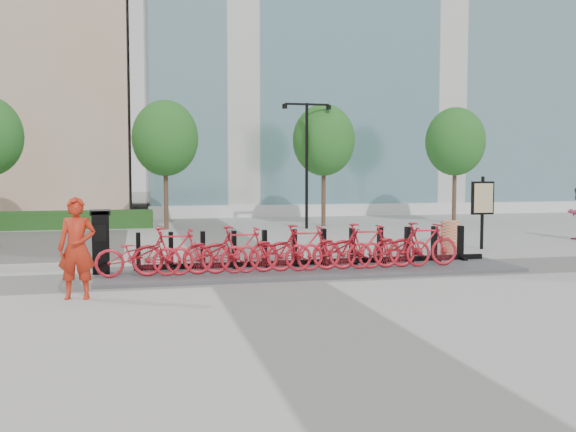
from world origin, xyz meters
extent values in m
plane|color=#999999|center=(0.00, 0.00, 0.00)|extent=(120.00, 120.00, 0.00)
cube|color=teal|center=(14.00, 26.00, 12.00)|extent=(32.00, 16.00, 24.00)
cube|color=#165014|center=(-5.00, 13.20, 0.35)|extent=(6.00, 1.20, 0.70)
cylinder|color=#503C28|center=(-1.50, 12.00, 1.50)|extent=(0.18, 0.18, 3.00)
ellipsoid|color=#276421|center=(-1.50, 12.00, 3.60)|extent=(2.60, 2.60, 2.99)
cylinder|color=#503C28|center=(5.00, 12.00, 1.50)|extent=(0.18, 0.18, 3.00)
ellipsoid|color=#276421|center=(5.00, 12.00, 3.60)|extent=(2.60, 2.60, 2.99)
cylinder|color=#503C28|center=(11.00, 12.00, 1.50)|extent=(0.18, 0.18, 3.00)
ellipsoid|color=#276421|center=(11.00, 12.00, 3.60)|extent=(2.60, 2.60, 2.99)
cylinder|color=black|center=(4.00, 11.00, 2.50)|extent=(0.12, 0.12, 5.00)
cube|color=black|center=(3.55, 11.00, 4.95)|extent=(0.90, 0.08, 0.08)
cube|color=black|center=(4.45, 11.00, 4.95)|extent=(0.90, 0.08, 0.08)
cylinder|color=black|center=(3.10, 11.00, 4.85)|extent=(0.20, 0.20, 0.18)
cylinder|color=black|center=(4.90, 11.00, 4.85)|extent=(0.20, 0.20, 0.18)
cube|color=#4A4B4E|center=(1.30, 0.30, 0.04)|extent=(9.60, 2.40, 0.08)
imported|color=#B11723|center=(-2.60, -0.05, 0.55)|extent=(1.78, 0.62, 0.93)
imported|color=#B11723|center=(-1.88, -0.05, 0.60)|extent=(1.73, 0.49, 1.04)
imported|color=#B11723|center=(-1.16, -0.05, 0.55)|extent=(1.78, 0.62, 0.93)
imported|color=#B11723|center=(-0.44, -0.05, 0.60)|extent=(1.73, 0.49, 1.04)
imported|color=#B11723|center=(0.28, -0.05, 0.55)|extent=(1.78, 0.62, 0.93)
imported|color=#B11723|center=(1.00, -0.05, 0.60)|extent=(1.73, 0.49, 1.04)
imported|color=#B11723|center=(1.72, -0.05, 0.55)|extent=(1.78, 0.62, 0.93)
imported|color=#B11723|center=(2.44, -0.05, 0.60)|extent=(1.73, 0.49, 1.04)
imported|color=#B11723|center=(3.16, -0.05, 0.55)|extent=(1.78, 0.62, 0.93)
imported|color=#B11723|center=(3.88, -0.05, 0.60)|extent=(1.73, 0.49, 1.04)
cube|color=black|center=(-3.39, 0.56, 0.72)|extent=(0.38, 0.33, 1.29)
cube|color=black|center=(-3.39, 0.56, 1.41)|extent=(0.46, 0.39, 0.16)
cube|color=black|center=(-3.39, 0.40, 0.98)|extent=(0.26, 0.04, 0.36)
imported|color=#B02411|center=(-3.67, -1.79, 0.92)|extent=(0.72, 0.53, 1.84)
cylinder|color=#DC4100|center=(5.56, 1.87, 0.49)|extent=(0.65, 0.65, 0.97)
cylinder|color=black|center=(7.30, 3.24, 1.07)|extent=(0.10, 0.10, 2.15)
cube|color=black|center=(7.30, 3.24, 1.51)|extent=(0.70, 0.11, 0.98)
cube|color=tan|center=(7.30, 3.18, 1.51)|extent=(0.61, 0.03, 0.86)
camera|label=1|loc=(-2.60, -13.80, 2.30)|focal=40.00mm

